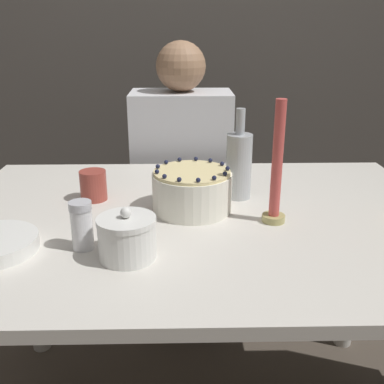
{
  "coord_description": "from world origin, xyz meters",
  "views": [
    {
      "loc": [
        -0.04,
        -1.11,
        1.24
      ],
      "look_at": [
        -0.01,
        0.04,
        0.82
      ],
      "focal_mm": 42.0,
      "sensor_mm": 36.0,
      "label": 1
    }
  ],
  "objects_px": {
    "cake": "(192,191)",
    "bottle": "(239,165)",
    "person_man_blue_shirt": "(182,206)",
    "sugar_shaker": "(82,225)",
    "sugar_bowl": "(127,238)",
    "candle": "(276,173)"
  },
  "relations": [
    {
      "from": "person_man_blue_shirt",
      "to": "sugar_shaker",
      "type": "bearing_deg",
      "value": 75.52
    },
    {
      "from": "sugar_shaker",
      "to": "person_man_blue_shirt",
      "type": "bearing_deg",
      "value": 75.52
    },
    {
      "from": "sugar_shaker",
      "to": "cake",
      "type": "bearing_deg",
      "value": 41.45
    },
    {
      "from": "cake",
      "to": "sugar_bowl",
      "type": "relative_size",
      "value": 1.68
    },
    {
      "from": "cake",
      "to": "person_man_blue_shirt",
      "type": "height_order",
      "value": "person_man_blue_shirt"
    },
    {
      "from": "cake",
      "to": "bottle",
      "type": "distance_m",
      "value": 0.17
    },
    {
      "from": "candle",
      "to": "person_man_blue_shirt",
      "type": "relative_size",
      "value": 0.26
    },
    {
      "from": "cake",
      "to": "bottle",
      "type": "relative_size",
      "value": 0.82
    },
    {
      "from": "cake",
      "to": "person_man_blue_shirt",
      "type": "bearing_deg",
      "value": 92.56
    },
    {
      "from": "bottle",
      "to": "candle",
      "type": "bearing_deg",
      "value": -68.09
    },
    {
      "from": "sugar_bowl",
      "to": "bottle",
      "type": "xyz_separation_m",
      "value": [
        0.28,
        0.36,
        0.05
      ]
    },
    {
      "from": "sugar_bowl",
      "to": "person_man_blue_shirt",
      "type": "xyz_separation_m",
      "value": [
        0.12,
        0.91,
        -0.3
      ]
    },
    {
      "from": "sugar_bowl",
      "to": "sugar_shaker",
      "type": "distance_m",
      "value": 0.12
    },
    {
      "from": "cake",
      "to": "person_man_blue_shirt",
      "type": "distance_m",
      "value": 0.71
    },
    {
      "from": "candle",
      "to": "person_man_blue_shirt",
      "type": "bearing_deg",
      "value": 108.21
    },
    {
      "from": "sugar_bowl",
      "to": "candle",
      "type": "bearing_deg",
      "value": 27.55
    },
    {
      "from": "cake",
      "to": "bottle",
      "type": "xyz_separation_m",
      "value": [
        0.14,
        0.1,
        0.04
      ]
    },
    {
      "from": "candle",
      "to": "sugar_shaker",
      "type": "bearing_deg",
      "value": -163.06
    },
    {
      "from": "sugar_bowl",
      "to": "bottle",
      "type": "bearing_deg",
      "value": 52.05
    },
    {
      "from": "sugar_bowl",
      "to": "sugar_shaker",
      "type": "xyz_separation_m",
      "value": [
        -0.11,
        0.04,
        0.01
      ]
    },
    {
      "from": "cake",
      "to": "sugar_shaker",
      "type": "bearing_deg",
      "value": -138.55
    },
    {
      "from": "sugar_bowl",
      "to": "person_man_blue_shirt",
      "type": "distance_m",
      "value": 0.96
    }
  ]
}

